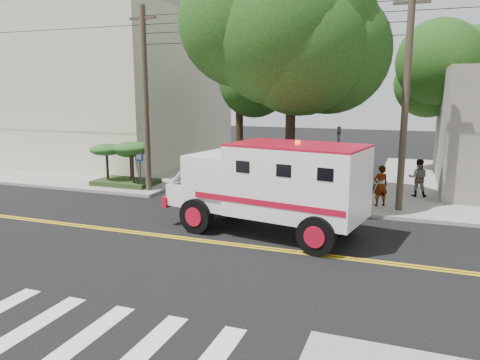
% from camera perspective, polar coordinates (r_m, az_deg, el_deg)
% --- Properties ---
extents(ground, '(100.00, 100.00, 0.00)m').
position_cam_1_polar(ground, '(16.25, -5.12, -7.33)').
color(ground, black).
rests_on(ground, ground).
extents(sidewalk_nw, '(17.00, 17.00, 0.15)m').
position_cam_1_polar(sidewalk_nw, '(34.42, -15.76, 2.12)').
color(sidewalk_nw, gray).
rests_on(sidewalk_nw, ground).
extents(building_left, '(16.00, 14.00, 10.00)m').
position_cam_1_polar(building_left, '(36.46, -17.35, 10.52)').
color(building_left, beige).
rests_on(building_left, sidewalk_nw).
extents(utility_pole_left, '(0.28, 0.28, 9.00)m').
position_cam_1_polar(utility_pole_left, '(23.42, -11.42, 9.28)').
color(utility_pole_left, '#382D23').
rests_on(utility_pole_left, ground).
extents(utility_pole_right, '(0.28, 0.28, 9.00)m').
position_cam_1_polar(utility_pole_right, '(20.10, 19.51, 8.65)').
color(utility_pole_right, '#382D23').
rests_on(utility_pole_right, ground).
extents(tree_main, '(6.08, 5.70, 9.85)m').
position_cam_1_polar(tree_main, '(20.78, 7.38, 16.69)').
color(tree_main, black).
rests_on(tree_main, ground).
extents(tree_left, '(4.48, 4.20, 7.70)m').
position_cam_1_polar(tree_left, '(27.36, 0.40, 12.26)').
color(tree_left, black).
rests_on(tree_left, ground).
extents(tree_right, '(4.80, 4.50, 8.20)m').
position_cam_1_polar(tree_right, '(29.75, 25.15, 11.85)').
color(tree_right, black).
rests_on(tree_right, ground).
extents(traffic_signal, '(0.15, 0.18, 3.60)m').
position_cam_1_polar(traffic_signal, '(19.91, 11.85, 2.45)').
color(traffic_signal, '#3F3F42').
rests_on(traffic_signal, ground).
extents(accessibility_sign, '(0.45, 0.10, 2.02)m').
position_cam_1_polar(accessibility_sign, '(24.16, -12.14, 1.82)').
color(accessibility_sign, '#3F3F42').
rests_on(accessibility_sign, ground).
extents(palm_planter, '(3.52, 2.63, 2.36)m').
position_cam_1_polar(palm_planter, '(25.17, -13.99, 2.74)').
color(palm_planter, '#1E3314').
rests_on(palm_planter, sidewalk_nw).
extents(armored_truck, '(7.55, 3.91, 3.28)m').
position_cam_1_polar(armored_truck, '(16.50, 3.97, -0.32)').
color(armored_truck, white).
rests_on(armored_truck, ground).
extents(pedestrian_a, '(0.77, 0.69, 1.77)m').
position_cam_1_polar(pedestrian_a, '(20.97, 16.76, -0.67)').
color(pedestrian_a, gray).
rests_on(pedestrian_a, sidewalk_ne).
extents(pedestrian_b, '(0.88, 0.69, 1.77)m').
position_cam_1_polar(pedestrian_b, '(23.44, 20.89, 0.26)').
color(pedestrian_b, gray).
rests_on(pedestrian_b, sidewalk_ne).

